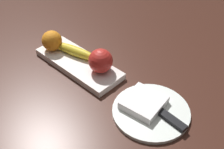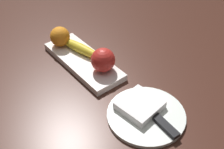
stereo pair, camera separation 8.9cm
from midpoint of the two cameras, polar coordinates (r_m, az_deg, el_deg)
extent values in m
plane|color=#3E2018|center=(1.04, -10.34, 2.39)|extent=(2.40, 2.40, 0.00)
cube|color=white|center=(1.01, -9.09, 2.12)|extent=(0.33, 0.12, 0.02)
sphere|color=red|center=(0.93, -5.02, 2.62)|extent=(0.08, 0.08, 0.08)
ellipsoid|color=gold|center=(1.02, -9.81, 4.47)|extent=(0.20, 0.08, 0.03)
sphere|color=orange|center=(1.06, -14.25, 6.46)|extent=(0.07, 0.07, 0.07)
cylinder|color=white|center=(0.84, 4.85, -7.38)|extent=(0.23, 0.23, 0.01)
cube|color=white|center=(0.84, 3.43, -5.62)|extent=(0.12, 0.12, 0.02)
cube|color=silver|center=(0.84, 5.67, -7.05)|extent=(0.15, 0.03, 0.00)
cube|color=black|center=(0.81, 8.79, -9.10)|extent=(0.09, 0.03, 0.01)
camera|label=1|loc=(0.04, -92.86, -2.43)|focal=45.99mm
camera|label=2|loc=(0.04, 87.14, 2.43)|focal=45.99mm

